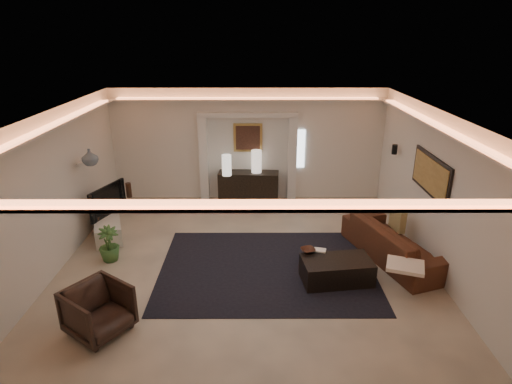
{
  "coord_description": "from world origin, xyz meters",
  "views": [
    {
      "loc": [
        0.18,
        -7.17,
        4.22
      ],
      "look_at": [
        0.2,
        0.6,
        1.25
      ],
      "focal_mm": 29.67,
      "sensor_mm": 36.0,
      "label": 1
    }
  ],
  "objects_px": {
    "console": "(249,186)",
    "coffee_table": "(336,271)",
    "armchair": "(98,310)",
    "sofa": "(394,242)"
  },
  "relations": [
    {
      "from": "console",
      "to": "coffee_table",
      "type": "height_order",
      "value": "console"
    },
    {
      "from": "console",
      "to": "armchair",
      "type": "xyz_separation_m",
      "value": [
        -2.14,
        -5.23,
        -0.03
      ]
    },
    {
      "from": "console",
      "to": "sofa",
      "type": "distance_m",
      "value": 4.21
    },
    {
      "from": "coffee_table",
      "to": "sofa",
      "type": "bearing_deg",
      "value": 25.56
    },
    {
      "from": "sofa",
      "to": "coffee_table",
      "type": "xyz_separation_m",
      "value": [
        -1.28,
        -0.83,
        -0.15
      ]
    },
    {
      "from": "console",
      "to": "armchair",
      "type": "relative_size",
      "value": 1.89
    },
    {
      "from": "armchair",
      "to": "console",
      "type": "bearing_deg",
      "value": 13.22
    },
    {
      "from": "sofa",
      "to": "armchair",
      "type": "distance_m",
      "value": 5.49
    },
    {
      "from": "console",
      "to": "sofa",
      "type": "relative_size",
      "value": 0.64
    },
    {
      "from": "armchair",
      "to": "sofa",
      "type": "bearing_deg",
      "value": -31.15
    }
  ]
}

